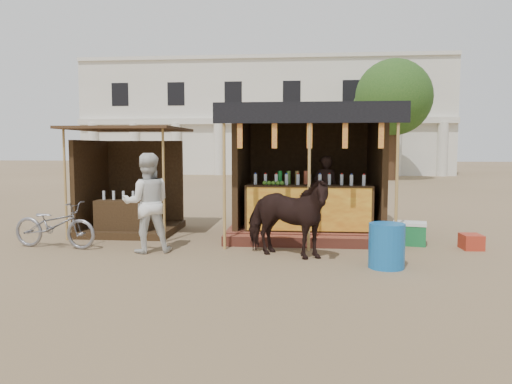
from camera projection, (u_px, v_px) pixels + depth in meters
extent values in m
plane|color=#846B4C|center=(246.00, 270.00, 7.96)|extent=(120.00, 120.00, 0.00)
cube|color=brown|center=(308.00, 228.00, 11.32)|extent=(3.40, 2.80, 0.22)
cube|color=brown|center=(308.00, 241.00, 9.79)|extent=(3.40, 0.35, 0.20)
cube|color=#3B2815|center=(308.00, 208.00, 10.33)|extent=(2.60, 0.55, 0.95)
cube|color=#C05F16|center=(309.00, 209.00, 10.05)|extent=(2.50, 0.02, 0.88)
cube|color=#3B2815|center=(308.00, 166.00, 12.44)|extent=(3.00, 0.12, 2.50)
cube|color=#3B2815|center=(242.00, 168.00, 11.35)|extent=(0.12, 2.50, 2.50)
cube|color=#3B2815|center=(376.00, 169.00, 11.06)|extent=(0.12, 2.50, 2.50)
cube|color=black|center=(309.00, 110.00, 10.89)|extent=(3.60, 3.60, 0.06)
cube|color=black|center=(310.00, 113.00, 9.14)|extent=(3.60, 0.06, 0.36)
cylinder|color=tan|center=(224.00, 178.00, 9.43)|extent=(0.06, 0.06, 2.75)
cylinder|color=tan|center=(309.00, 178.00, 9.28)|extent=(0.06, 0.06, 2.75)
cylinder|color=tan|center=(397.00, 179.00, 9.12)|extent=(0.06, 0.06, 2.75)
cube|color=red|center=(240.00, 134.00, 9.33)|extent=(0.10, 0.02, 0.55)
cube|color=red|center=(274.00, 134.00, 9.26)|extent=(0.10, 0.02, 0.55)
cube|color=red|center=(310.00, 133.00, 9.20)|extent=(0.10, 0.02, 0.55)
cube|color=red|center=(345.00, 133.00, 9.14)|extent=(0.10, 0.02, 0.55)
cube|color=red|center=(381.00, 133.00, 9.08)|extent=(0.10, 0.02, 0.55)
imported|color=black|center=(325.00, 190.00, 11.31)|extent=(0.56, 0.37, 1.53)
cube|color=#3B2815|center=(133.00, 229.00, 11.42)|extent=(2.00, 2.00, 0.15)
cube|color=#3B2815|center=(145.00, 184.00, 12.27)|extent=(1.90, 0.10, 2.10)
cube|color=#3B2815|center=(91.00, 186.00, 11.42)|extent=(0.10, 1.90, 2.10)
cube|color=#472D19|center=(129.00, 129.00, 11.11)|extent=(2.40, 2.40, 0.06)
cylinder|color=tan|center=(65.00, 184.00, 10.38)|extent=(0.05, 0.05, 2.35)
cylinder|color=tan|center=(164.00, 185.00, 10.17)|extent=(0.05, 0.05, 2.35)
cube|color=#3B2815|center=(124.00, 218.00, 10.89)|extent=(1.20, 0.50, 0.80)
imported|color=black|center=(286.00, 217.00, 8.77)|extent=(1.88, 1.39, 1.44)
imported|color=gray|center=(55.00, 225.00, 9.63)|extent=(1.79, 0.82, 0.91)
imported|color=silver|center=(147.00, 203.00, 9.20)|extent=(1.07, 0.95, 1.84)
cylinder|color=#165FA7|center=(387.00, 246.00, 8.05)|extent=(0.64, 0.64, 0.72)
cube|color=#A22D1B|center=(471.00, 242.00, 9.53)|extent=(0.39, 0.46, 0.29)
cube|color=#186C34|center=(409.00, 235.00, 9.96)|extent=(0.70, 0.54, 0.40)
cube|color=white|center=(410.00, 223.00, 9.94)|extent=(0.72, 0.57, 0.06)
cube|color=silver|center=(266.00, 119.00, 37.53)|extent=(26.00, 7.00, 8.00)
cube|color=silver|center=(262.00, 121.00, 33.99)|extent=(26.00, 0.50, 0.40)
cube|color=silver|center=(262.00, 56.00, 33.69)|extent=(26.00, 0.30, 0.25)
cylinder|color=silver|center=(94.00, 149.00, 35.32)|extent=(0.70, 0.70, 3.60)
cylinder|color=silver|center=(135.00, 149.00, 35.03)|extent=(0.70, 0.70, 3.60)
cylinder|color=silver|center=(176.00, 149.00, 34.74)|extent=(0.70, 0.70, 3.60)
cylinder|color=silver|center=(219.00, 149.00, 34.45)|extent=(0.70, 0.70, 3.60)
cylinder|color=silver|center=(262.00, 149.00, 34.16)|extent=(0.70, 0.70, 3.60)
cylinder|color=silver|center=(306.00, 149.00, 33.87)|extent=(0.70, 0.70, 3.60)
cylinder|color=silver|center=(351.00, 149.00, 33.58)|extent=(0.70, 0.70, 3.60)
cylinder|color=silver|center=(396.00, 149.00, 33.29)|extent=(0.70, 0.70, 3.60)
cylinder|color=silver|center=(442.00, 149.00, 33.00)|extent=(0.70, 0.70, 3.60)
cylinder|color=#382314|center=(392.00, 146.00, 29.01)|extent=(0.50, 0.50, 4.00)
sphere|color=#39591E|center=(394.00, 97.00, 28.75)|extent=(4.40, 4.40, 4.40)
sphere|color=#39591E|center=(378.00, 109.00, 29.48)|extent=(2.99, 2.99, 2.99)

